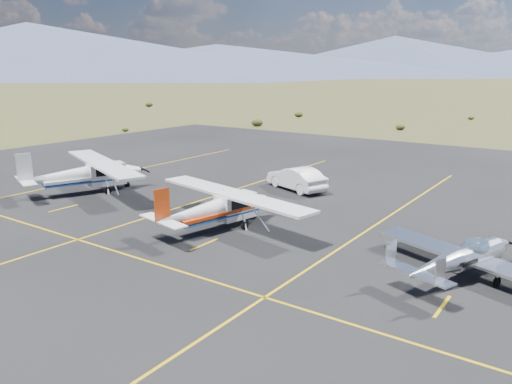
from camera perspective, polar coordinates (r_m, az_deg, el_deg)
ground at (r=22.66m, az=13.90°, el=-7.47°), size 1600.00×1600.00×0.00m
apron at (r=25.78m, az=-0.75°, el=-4.40°), size 72.00×72.00×0.02m
aircraft_low_wing at (r=21.31m, az=22.70°, el=-6.95°), size 6.42×8.64×1.90m
aircraft_cessna at (r=25.66m, az=-4.44°, el=-1.72°), size 6.75×10.71×2.71m
aircraft_plain at (r=35.02m, az=-18.94°, el=2.03°), size 8.46×11.61×3.01m
sedan at (r=34.24m, az=4.63°, el=1.57°), size 3.35×5.09×1.59m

